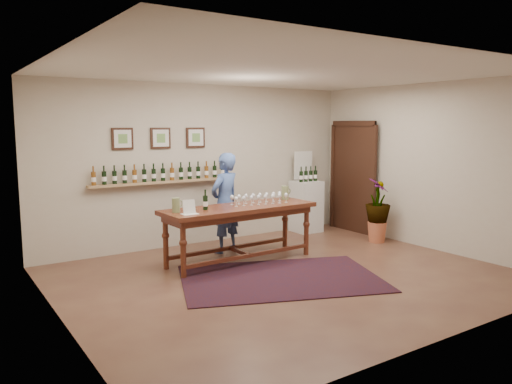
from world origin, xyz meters
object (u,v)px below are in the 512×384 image
tasting_table (240,215)px  potted_plant (378,210)px  display_pedestal (306,206)px  person (225,203)px

tasting_table → potted_plant: potted_plant is taller
display_pedestal → person: person is taller
display_pedestal → potted_plant: display_pedestal is taller
tasting_table → display_pedestal: display_pedestal is taller
display_pedestal → tasting_table: bearing=-153.0°
person → tasting_table: bearing=60.3°
potted_plant → person: 2.80m
display_pedestal → potted_plant: (0.49, -1.42, 0.08)m
tasting_table → person: bearing=78.2°
tasting_table → display_pedestal: bearing=25.3°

